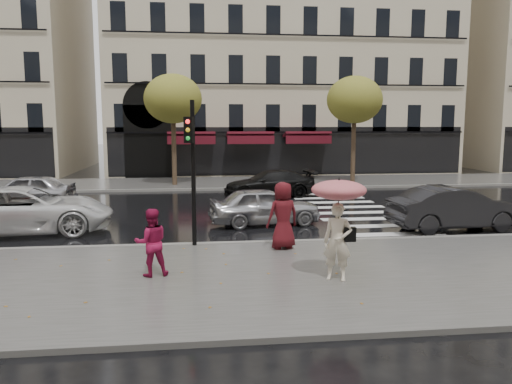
{
  "coord_description": "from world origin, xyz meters",
  "views": [
    {
      "loc": [
        -0.62,
        -12.07,
        3.79
      ],
      "look_at": [
        0.97,
        1.5,
        1.89
      ],
      "focal_mm": 35.0,
      "sensor_mm": 36.0,
      "label": 1
    }
  ],
  "objects": [
    {
      "name": "ground",
      "position": [
        0.0,
        0.0,
        0.0
      ],
      "size": [
        160.0,
        160.0,
        0.0
      ],
      "primitive_type": "plane",
      "color": "black",
      "rests_on": "ground"
    },
    {
      "name": "near_sidewalk",
      "position": [
        0.0,
        -0.5,
        0.06
      ],
      "size": [
        90.0,
        7.0,
        0.12
      ],
      "primitive_type": "cube",
      "color": "#474744",
      "rests_on": "ground"
    },
    {
      "name": "far_sidewalk",
      "position": [
        0.0,
        19.0,
        0.06
      ],
      "size": [
        90.0,
        6.0,
        0.12
      ],
      "primitive_type": "cube",
      "color": "#474744",
      "rests_on": "ground"
    },
    {
      "name": "near_kerb",
      "position": [
        0.0,
        3.0,
        0.07
      ],
      "size": [
        90.0,
        0.25,
        0.14
      ],
      "primitive_type": "cube",
      "color": "slate",
      "rests_on": "ground"
    },
    {
      "name": "far_kerb",
      "position": [
        0.0,
        16.0,
        0.07
      ],
      "size": [
        90.0,
        0.25,
        0.14
      ],
      "primitive_type": "cube",
      "color": "slate",
      "rests_on": "ground"
    },
    {
      "name": "zebra_crossing",
      "position": [
        6.0,
        9.6,
        0.01
      ],
      "size": [
        3.6,
        11.75,
        0.01
      ],
      "primitive_type": "cube",
      "color": "silver",
      "rests_on": "ground"
    },
    {
      "name": "bldg_far_corner",
      "position": [
        6.0,
        30.0,
        11.31
      ],
      "size": [
        26.0,
        14.0,
        22.9
      ],
      "color": "#B7A88C",
      "rests_on": "ground"
    },
    {
      "name": "tree_far_left",
      "position": [
        -2.0,
        18.0,
        5.17
      ],
      "size": [
        3.4,
        3.4,
        6.64
      ],
      "color": "#38281C",
      "rests_on": "ground"
    },
    {
      "name": "tree_far_right",
      "position": [
        9.0,
        18.0,
        5.17
      ],
      "size": [
        3.4,
        3.4,
        6.64
      ],
      "color": "#38281C",
      "rests_on": "ground"
    },
    {
      "name": "woman_umbrella",
      "position": [
        2.61,
        -0.98,
        1.73
      ],
      "size": [
        1.27,
        1.27,
        2.44
      ],
      "color": "beige",
      "rests_on": "near_sidewalk"
    },
    {
      "name": "woman_red",
      "position": [
        -1.76,
        -0.16,
        0.94
      ],
      "size": [
        0.91,
        0.77,
        1.65
      ],
      "primitive_type": "imported",
      "rotation": [
        0.0,
        0.0,
        3.35
      ],
      "color": "maroon",
      "rests_on": "near_sidewalk"
    },
    {
      "name": "man_burgundy",
      "position": [
        1.84,
        2.1,
        1.11
      ],
      "size": [
        1.11,
        0.88,
        1.98
      ],
      "primitive_type": "imported",
      "rotation": [
        0.0,
        0.0,
        3.43
      ],
      "color": "#4E0F15",
      "rests_on": "near_sidewalk"
    },
    {
      "name": "traffic_light",
      "position": [
        -0.78,
        2.72,
        2.75
      ],
      "size": [
        0.33,
        0.43,
        4.34
      ],
      "color": "black",
      "rests_on": "near_sidewalk"
    },
    {
      "name": "car_silver",
      "position": [
        1.85,
        6.19,
        0.71
      ],
      "size": [
        4.31,
        2.16,
        1.41
      ],
      "primitive_type": "imported",
      "rotation": [
        0.0,
        0.0,
        1.69
      ],
      "color": "#A8A8AD",
      "rests_on": "ground"
    },
    {
      "name": "car_darkgrey",
      "position": [
        8.48,
        4.5,
        0.77
      ],
      "size": [
        4.8,
        1.97,
        1.55
      ],
      "primitive_type": "imported",
      "rotation": [
        0.0,
        0.0,
        1.64
      ],
      "color": "black",
      "rests_on": "ground"
    },
    {
      "name": "car_white",
      "position": [
        -6.56,
        5.68,
        0.81
      ],
      "size": [
        6.14,
        3.43,
        1.62
      ],
      "primitive_type": "imported",
      "rotation": [
        0.0,
        0.0,
        1.7
      ],
      "color": "silver",
      "rests_on": "ground"
    },
    {
      "name": "car_black",
      "position": [
        3.06,
        13.21,
        0.69
      ],
      "size": [
        4.91,
        2.4,
        1.38
      ],
      "primitive_type": "imported",
      "rotation": [
        0.0,
        0.0,
        -1.47
      ],
      "color": "black",
      "rests_on": "ground"
    },
    {
      "name": "car_far_silver",
      "position": [
        -8.44,
        11.61,
        0.73
      ],
      "size": [
        4.39,
        1.99,
        1.46
      ],
      "primitive_type": "imported",
      "rotation": [
        0.0,
        0.0,
        -1.63
      ],
      "color": "#A9A9AD",
      "rests_on": "ground"
    }
  ]
}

